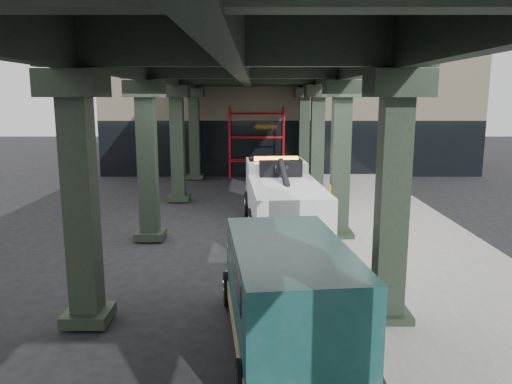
{
  "coord_description": "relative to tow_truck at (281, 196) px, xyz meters",
  "views": [
    {
      "loc": [
        -0.02,
        -13.4,
        4.5
      ],
      "look_at": [
        -0.02,
        1.31,
        1.7
      ],
      "focal_mm": 35.0,
      "sensor_mm": 36.0,
      "label": 1
    }
  ],
  "objects": [
    {
      "name": "viaduct",
      "position": [
        -1.23,
        -1.16,
        4.25
      ],
      "size": [
        7.4,
        32.0,
        6.4
      ],
      "color": "black",
      "rests_on": "ground"
    },
    {
      "name": "lane_stripe",
      "position": [
        0.87,
        -1.16,
        -1.21
      ],
      "size": [
        0.12,
        38.0,
        0.01
      ],
      "primitive_type": "cube",
      "color": "silver",
      "rests_on": "ground"
    },
    {
      "name": "tow_truck",
      "position": [
        0.0,
        0.0,
        0.0
      ],
      "size": [
        2.63,
        7.7,
        2.48
      ],
      "rotation": [
        0.0,
        0.0,
        0.07
      ],
      "color": "black",
      "rests_on": "ground"
    },
    {
      "name": "sidewalk",
      "position": [
        3.67,
        -1.16,
        -1.14
      ],
      "size": [
        5.0,
        40.0,
        0.15
      ],
      "primitive_type": "cube",
      "color": "gray",
      "rests_on": "ground"
    },
    {
      "name": "building",
      "position": [
        1.17,
        16.84,
        2.79
      ],
      "size": [
        22.0,
        10.0,
        8.0
      ],
      "primitive_type": "cube",
      "color": "#C6B793",
      "rests_on": "ground"
    },
    {
      "name": "scaffolding",
      "position": [
        -0.83,
        11.49,
        0.9
      ],
      "size": [
        3.08,
        0.88,
        4.0
      ],
      "color": "#AC0D12",
      "rests_on": "ground"
    },
    {
      "name": "ground",
      "position": [
        -0.83,
        -3.16,
        -1.21
      ],
      "size": [
        90.0,
        90.0,
        0.0
      ],
      "primitive_type": "plane",
      "color": "black",
      "rests_on": "ground"
    },
    {
      "name": "towed_van",
      "position": [
        -0.31,
        -8.22,
        -0.1
      ],
      "size": [
        2.52,
        5.28,
        2.07
      ],
      "rotation": [
        0.0,
        0.0,
        0.11
      ],
      "color": "#103C3A",
      "rests_on": "ground"
    }
  ]
}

